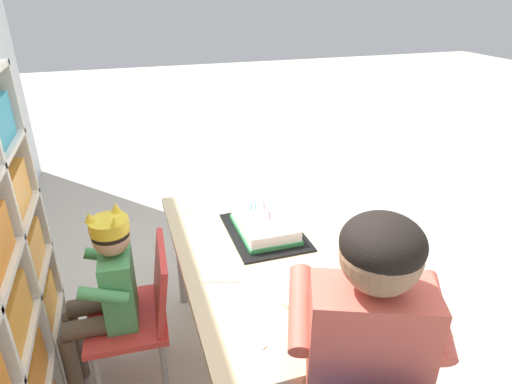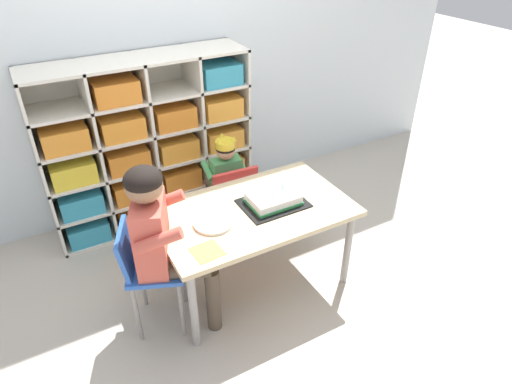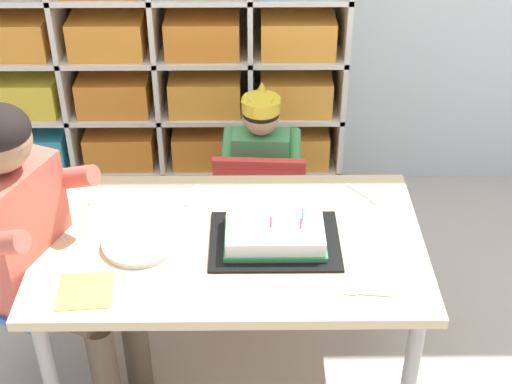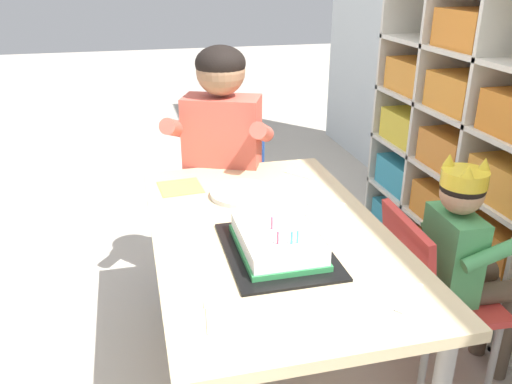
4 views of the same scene
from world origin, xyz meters
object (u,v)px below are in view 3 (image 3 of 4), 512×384
fork_near_cake_tray (365,294)px  fork_near_child_seat (104,198)px  activity_table (231,254)px  child_with_crown (261,157)px  classroom_chair_adult_side (17,281)px  birthday_cake_on_tray (275,235)px  fork_at_table_front_edge (364,195)px  fork_beside_plate_stack (191,197)px  classroom_chair_blue (260,202)px  adult_helper_seated (35,233)px  paper_plate_stack (140,242)px

fork_near_cake_tray → fork_near_child_seat: size_ratio=1.13×
activity_table → child_with_crown: size_ratio=1.47×
classroom_chair_adult_side → fork_near_child_seat: (0.25, 0.23, 0.15)m
birthday_cake_on_tray → fork_at_table_front_edge: 0.39m
fork_at_table_front_edge → activity_table: bearing=78.7°
fork_beside_plate_stack → classroom_chair_adult_side: bearing=126.9°
activity_table → birthday_cake_on_tray: bearing=-6.2°
classroom_chair_blue → classroom_chair_adult_side: bearing=37.5°
activity_table → fork_at_table_front_edge: size_ratio=9.72×
classroom_chair_blue → fork_beside_plate_stack: (-0.23, -0.29, 0.23)m
fork_beside_plate_stack → adult_helper_seated: bearing=135.8°
classroom_chair_blue → fork_at_table_front_edge: 0.50m
fork_near_cake_tray → fork_near_child_seat: same height
adult_helper_seated → fork_at_table_front_edge: adult_helper_seated is taller
classroom_chair_blue → adult_helper_seated: adult_helper_seated is taller
activity_table → fork_beside_plate_stack: 0.27m
fork_near_cake_tray → fork_beside_plate_stack: 0.69m
classroom_chair_adult_side → fork_beside_plate_stack: size_ratio=5.52×
birthday_cake_on_tray → fork_near_cake_tray: bearing=-44.1°
activity_table → adult_helper_seated: bearing=-174.6°
birthday_cake_on_tray → fork_at_table_front_edge: size_ratio=3.25×
classroom_chair_blue → classroom_chair_adult_side: classroom_chair_adult_side is taller
classroom_chair_adult_side → adult_helper_seated: (0.10, -0.04, 0.22)m
paper_plate_stack → fork_near_child_seat: (-0.15, 0.24, -0.01)m
child_with_crown → adult_helper_seated: 0.96m
adult_helper_seated → fork_near_child_seat: 0.32m
activity_table → fork_near_child_seat: bearing=152.3°
classroom_chair_adult_side → activity_table: bearing=-66.6°
classroom_chair_blue → fork_near_cake_tray: (0.28, -0.76, 0.23)m
child_with_crown → fork_near_child_seat: bearing=40.8°
classroom_chair_adult_side → fork_at_table_front_edge: (1.11, 0.24, 0.15)m
classroom_chair_blue → adult_helper_seated: size_ratio=0.58×
child_with_crown → adult_helper_seated: bearing=48.3°
classroom_chair_blue → fork_at_table_front_edge: bearing=143.3°
child_with_crown → birthday_cake_on_tray: child_with_crown is taller
activity_table → child_with_crown: bearing=80.6°
activity_table → child_with_crown: 0.63m
birthday_cake_on_tray → fork_near_cake_tray: (0.24, -0.23, -0.03)m
fork_at_table_front_edge → fork_beside_plate_stack: size_ratio=0.97×
paper_plate_stack → classroom_chair_adult_side: bearing=178.1°
classroom_chair_adult_side → fork_at_table_front_edge: classroom_chair_adult_side is taller
birthday_cake_on_tray → paper_plate_stack: size_ratio=1.72×
child_with_crown → adult_helper_seated: adult_helper_seated is taller
fork_at_table_front_edge → fork_beside_plate_stack: (-0.57, -0.00, -0.00)m
birthday_cake_on_tray → adult_helper_seated: bearing=-176.8°
classroom_chair_adult_side → adult_helper_seated: bearing=-90.0°
child_with_crown → fork_at_table_front_edge: child_with_crown is taller
paper_plate_stack → fork_beside_plate_stack: paper_plate_stack is taller
classroom_chair_adult_side → fork_at_table_front_edge: bearing=-55.4°
activity_table → fork_beside_plate_stack: fork_beside_plate_stack is taller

